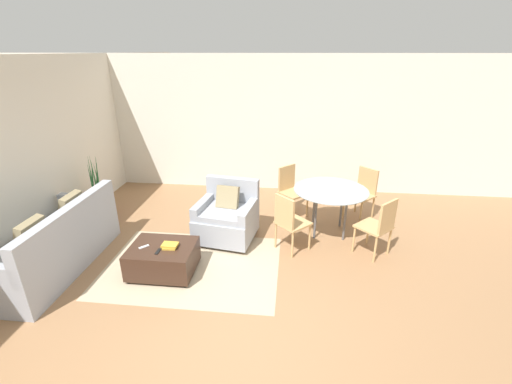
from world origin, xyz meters
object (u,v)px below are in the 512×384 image
(couch, at_px, (53,248))
(dining_chair_far_left, at_px, (290,187))
(tv_remote_secondary, at_px, (144,247))
(dining_chair_far_right, at_px, (363,190))
(book_stack, at_px, (170,245))
(potted_plant, at_px, (100,203))
(dining_table, at_px, (331,194))
(dining_chair_near_left, at_px, (289,220))
(armchair, at_px, (227,217))
(tv_remote_primary, at_px, (158,251))
(dining_chair_near_right, at_px, (380,224))
(ottoman, at_px, (163,258))

(couch, relative_size, dining_chair_far_left, 2.26)
(tv_remote_secondary, xyz_separation_m, dining_chair_far_right, (3.17, 2.04, 0.12))
(book_stack, distance_m, dining_chair_far_right, 3.47)
(potted_plant, xyz_separation_m, dining_chair_far_left, (3.37, 0.52, 0.25))
(dining_table, height_order, dining_chair_near_left, dining_chair_near_left)
(armchair, xyz_separation_m, tv_remote_primary, (-0.69, -1.12, 0.04))
(dining_table, xyz_separation_m, dining_chair_near_right, (0.64, -0.64, -0.16))
(potted_plant, height_order, dining_table, potted_plant)
(ottoman, bearing_deg, tv_remote_secondary, -171.17)
(book_stack, relative_size, tv_remote_primary, 1.59)
(tv_remote_secondary, bearing_deg, dining_chair_far_right, 32.80)
(dining_chair_near_right, relative_size, dining_chair_far_right, 1.00)
(dining_table, bearing_deg, ottoman, -149.29)
(dining_chair_far_left, bearing_deg, dining_chair_near_right, -45.00)
(dining_chair_near_right, bearing_deg, ottoman, -166.13)
(tv_remote_secondary, relative_size, dining_table, 0.11)
(potted_plant, bearing_deg, ottoman, -41.02)
(tv_remote_primary, bearing_deg, dining_chair_far_left, 52.05)
(ottoman, xyz_separation_m, tv_remote_secondary, (-0.23, -0.04, 0.18))
(tv_remote_primary, xyz_separation_m, dining_chair_far_right, (2.94, 2.13, 0.12))
(armchair, distance_m, tv_remote_secondary, 1.38)
(potted_plant, bearing_deg, tv_remote_primary, -43.37)
(armchair, bearing_deg, dining_chair_near_right, -6.87)
(dining_chair_near_left, distance_m, dining_chair_far_right, 1.81)
(potted_plant, xyz_separation_m, dining_chair_far_right, (4.65, 0.52, 0.25))
(dining_chair_far_left, bearing_deg, tv_remote_secondary, -132.76)
(tv_remote_primary, height_order, dining_chair_near_right, dining_chair_near_right)
(dining_table, bearing_deg, dining_chair_far_right, 45.00)
(dining_table, relative_size, dining_chair_near_left, 1.30)
(ottoman, bearing_deg, couch, -178.07)
(armchair, relative_size, dining_chair_far_right, 1.09)
(tv_remote_secondary, xyz_separation_m, dining_table, (2.53, 1.40, 0.28))
(couch, height_order, dining_chair_near_left, couch)
(couch, distance_m, dining_chair_near_left, 3.28)
(tv_remote_primary, bearing_deg, couch, 177.18)
(armchair, distance_m, ottoman, 1.22)
(tv_remote_primary, relative_size, dining_chair_near_right, 0.15)
(couch, relative_size, armchair, 2.07)
(book_stack, relative_size, dining_chair_near_left, 0.23)
(tv_remote_primary, relative_size, tv_remote_secondary, 1.05)
(couch, distance_m, dining_chair_near_right, 4.53)
(couch, relative_size, dining_chair_near_right, 2.26)
(couch, xyz_separation_m, ottoman, (1.52, 0.05, -0.09))
(book_stack, distance_m, potted_plant, 2.37)
(couch, height_order, dining_table, couch)
(couch, xyz_separation_m, book_stack, (1.63, 0.05, 0.11))
(couch, relative_size, tv_remote_secondary, 16.25)
(tv_remote_primary, xyz_separation_m, potted_plant, (-1.71, 1.62, -0.14))
(armchair, distance_m, dining_table, 1.69)
(book_stack, bearing_deg, couch, -178.24)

